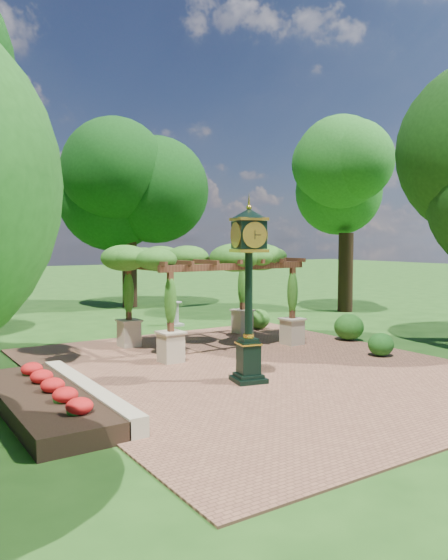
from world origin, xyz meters
TOP-DOWN VIEW (x-y plane):
  - ground at (0.00, 0.00)m, footprint 120.00×120.00m
  - brick_plaza at (0.00, 1.00)m, footprint 10.00×12.00m
  - border_wall at (-4.60, 0.50)m, footprint 0.35×5.00m
  - flower_bed at (-5.50, 0.50)m, footprint 1.50×5.00m
  - pedestal_clock at (-0.97, -0.01)m, footprint 0.95×0.95m
  - pergola at (0.62, 4.16)m, footprint 5.12×3.31m
  - sundial at (1.63, 8.42)m, footprint 0.54×0.54m
  - shrub_front at (3.80, 0.22)m, footprint 0.79×0.79m
  - shrub_mid at (4.86, 2.46)m, footprint 1.22×1.22m
  - shrub_back at (3.72, 5.86)m, footprint 0.85×0.85m
  - tree_north at (2.60, 14.98)m, footprint 4.76×4.76m
  - tree_east_far at (10.25, 7.88)m, footprint 4.07×4.07m

SIDE VIEW (x-z plane):
  - ground at x=0.00m, z-range 0.00..0.00m
  - brick_plaza at x=0.00m, z-range 0.00..0.04m
  - flower_bed at x=-5.50m, z-range 0.00..0.36m
  - border_wall at x=-4.60m, z-range 0.00..0.40m
  - shrub_front at x=3.80m, z-range 0.04..0.69m
  - shrub_back at x=3.72m, z-range 0.04..0.78m
  - sundial at x=1.63m, z-range -0.06..0.88m
  - shrub_mid at x=4.86m, z-range 0.04..0.90m
  - pedestal_clock at x=-0.97m, z-range 0.40..4.46m
  - pergola at x=0.62m, z-range 1.02..4.19m
  - tree_north at x=2.60m, z-range 1.57..10.00m
  - tree_east_far at x=10.25m, z-range 1.73..11.10m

